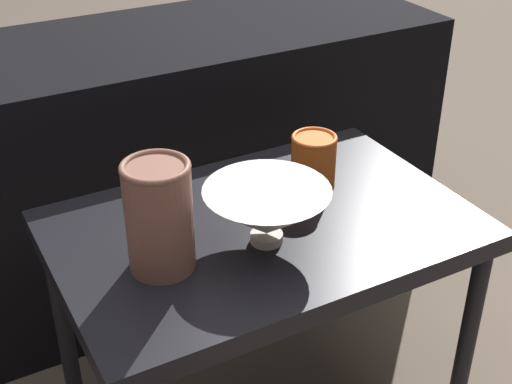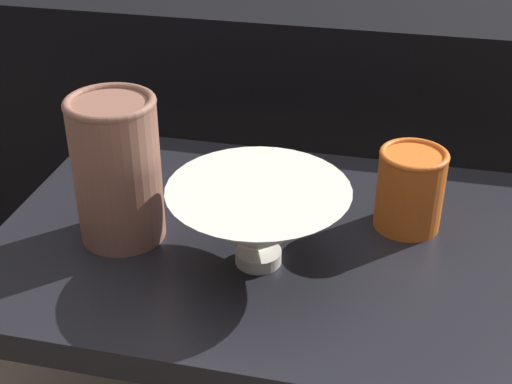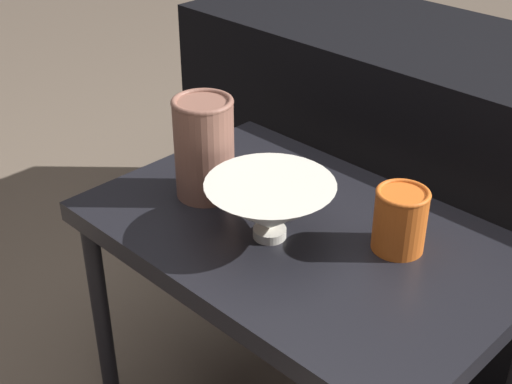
% 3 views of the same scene
% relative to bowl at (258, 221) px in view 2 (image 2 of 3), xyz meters
% --- Properties ---
extents(table, '(0.79, 0.52, 0.52)m').
position_rel_bowl_xyz_m(table, '(0.03, 0.06, -0.12)').
color(table, black).
rests_on(table, ground_plane).
extents(couch_backdrop, '(1.57, 0.50, 0.70)m').
position_rel_bowl_xyz_m(couch_backdrop, '(0.03, 0.69, -0.23)').
color(couch_backdrop, black).
rests_on(couch_backdrop, ground_plane).
extents(bowl, '(0.23, 0.23, 0.11)m').
position_rel_bowl_xyz_m(bowl, '(0.00, 0.00, 0.00)').
color(bowl, silver).
rests_on(bowl, table).
extents(vase_textured_left, '(0.12, 0.12, 0.20)m').
position_rel_bowl_xyz_m(vase_textured_left, '(-0.19, 0.02, 0.04)').
color(vase_textured_left, brown).
rests_on(vase_textured_left, table).
extents(vase_colorful_right, '(0.09, 0.09, 0.11)m').
position_rel_bowl_xyz_m(vase_colorful_right, '(0.18, 0.13, -0.00)').
color(vase_colorful_right, orange).
rests_on(vase_colorful_right, table).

